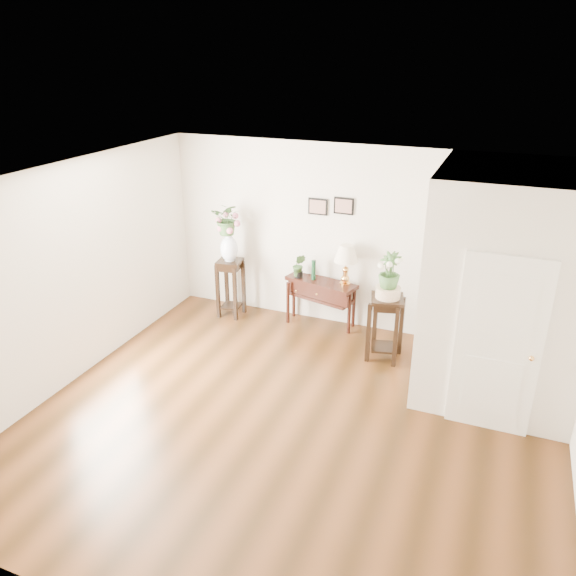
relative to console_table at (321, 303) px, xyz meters
The scene contains 20 objects.
floor 2.62m from the console_table, 78.72° to the right, with size 6.00×5.50×0.02m, color #573015.
ceiling 3.56m from the console_table, 78.72° to the right, with size 6.00×5.50×0.02m, color white.
wall_back 1.16m from the console_table, 21.70° to the left, with size 6.00×0.02×2.80m, color silver.
wall_front 5.42m from the console_table, 84.52° to the right, with size 6.00×0.02×2.80m, color silver.
wall_left 3.71m from the console_table, 134.36° to the right, with size 0.02×5.50×2.80m, color silver.
partition 2.91m from the console_table, 16.51° to the right, with size 1.80×1.95×2.80m, color silver.
door 3.23m from the console_table, 34.21° to the right, with size 0.90×0.05×2.10m, color white.
art_print_left 1.49m from the console_table, 127.93° to the left, with size 0.30×0.02×0.25m, color black.
art_print_right 1.56m from the console_table, 35.21° to the left, with size 0.30×0.02×0.25m, color black.
wall_ornament 2.45m from the console_table, 21.23° to the right, with size 0.51×0.51×0.07m, color #BF9445.
console_table is the anchor object (origin of this frame).
table_lamp 0.82m from the console_table, ahead, with size 0.36×0.36×0.63m, color #E2A452.
green_vase 0.56m from the console_table, behind, with size 0.07×0.07×0.32m, color #123620.
potted_plant 0.67m from the console_table, behind, with size 0.20×0.16×0.37m, color #375F2E.
plant_stand_a 1.48m from the console_table, behind, with size 0.37×0.37×0.95m, color black.
porcelain_vase 1.68m from the console_table, behind, with size 0.27×0.27×0.48m, color white, non-canonical shape.
lily_arrangement 1.92m from the console_table, behind, with size 0.46×0.40×0.51m, color #375F2E.
plant_stand_b 1.33m from the console_table, 29.00° to the right, with size 0.44×0.44×0.93m, color black.
ceramic_bowl 1.47m from the console_table, 29.00° to the right, with size 0.34×0.34×0.15m, color beige.
narcissus 1.62m from the console_table, 29.00° to the right, with size 0.29×0.29×0.52m, color #375F2E.
Camera 1 is at (1.97, -5.02, 4.03)m, focal length 35.00 mm.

